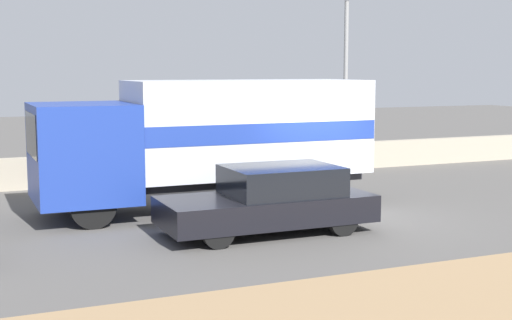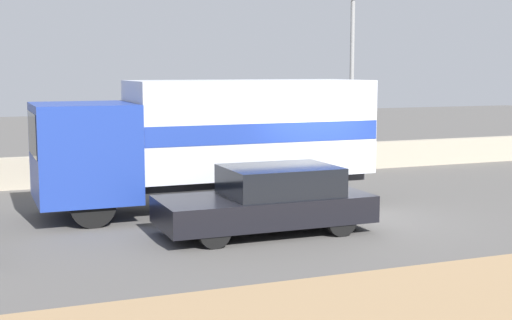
% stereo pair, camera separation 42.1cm
% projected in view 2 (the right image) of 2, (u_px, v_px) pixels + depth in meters
% --- Properties ---
extents(ground_plane, '(80.00, 80.00, 0.00)m').
position_uv_depth(ground_plane, '(329.00, 216.00, 16.64)').
color(ground_plane, '#514F4C').
extents(stone_wall_backdrop, '(60.00, 0.35, 0.91)m').
position_uv_depth(stone_wall_backdrop, '(232.00, 162.00, 22.77)').
color(stone_wall_backdrop, '#A39984').
rests_on(stone_wall_backdrop, ground_plane).
extents(street_lamp, '(0.56, 0.28, 5.87)m').
position_uv_depth(street_lamp, '(352.00, 68.00, 23.19)').
color(street_lamp, gray).
rests_on(street_lamp, ground_plane).
extents(box_truck, '(8.10, 2.50, 3.15)m').
position_uv_depth(box_truck, '(213.00, 136.00, 17.35)').
color(box_truck, navy).
rests_on(box_truck, ground_plane).
extents(car_hatchback, '(4.43, 1.90, 1.40)m').
position_uv_depth(car_hatchback, '(269.00, 200.00, 14.90)').
color(car_hatchback, black).
rests_on(car_hatchback, ground_plane).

